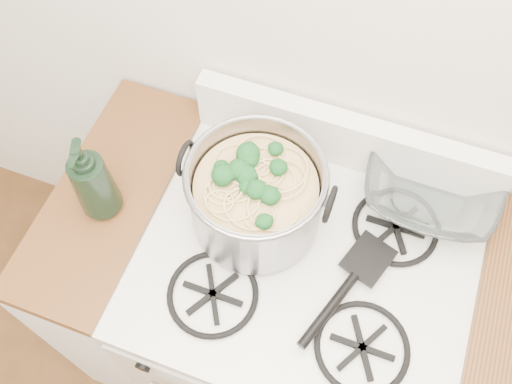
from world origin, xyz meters
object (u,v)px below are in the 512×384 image
Objects in this scene: gas_range at (294,321)px; glass_bowl at (430,187)px; spatula at (369,257)px; stock_pot at (256,197)px; bottle at (91,178)px.

glass_bowl is at bearing 50.63° from gas_range.
spatula is at bearing -112.23° from glass_bowl.
stock_pot reaches higher than spatula.
gas_range is at bearing -22.90° from stock_pot.
gas_range is 2.98× the size of spatula.
bottle is at bearing -175.95° from gas_range.
glass_bowl is (0.22, 0.27, 0.50)m from gas_range.
stock_pot is 1.32× the size of bottle.
glass_bowl is at bearing 86.55° from spatula.
glass_bowl is 0.78m from bottle.
stock_pot is at bearing -150.28° from glass_bowl.
stock_pot is 0.36m from bottle.
gas_range is 0.52m from spatula.
bottle reaches higher than gas_range.
spatula is at bearing 19.73° from gas_range.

